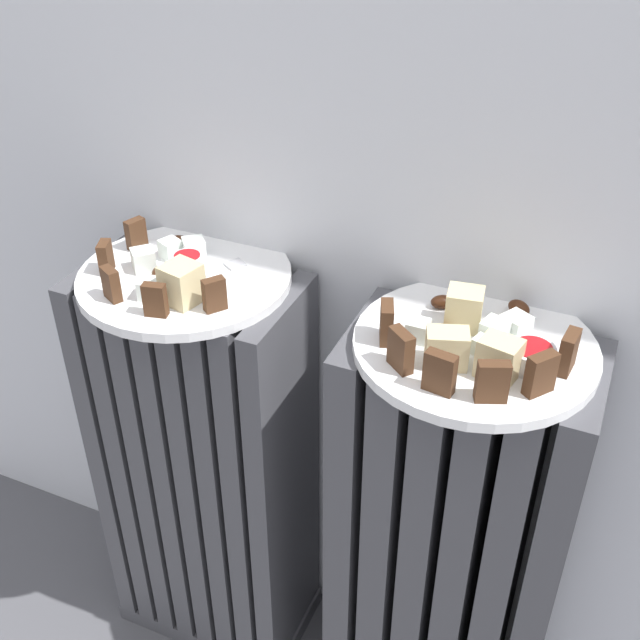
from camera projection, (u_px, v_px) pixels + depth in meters
radiator_left at (207, 473)px, 1.12m from camera, size 0.29×0.16×0.63m
radiator_right at (446, 553)px, 1.00m from camera, size 0.29×0.16×0.63m
plate_left at (185, 277)px, 0.93m from camera, size 0.26×0.26×0.01m
plate_right at (475, 347)px, 0.81m from camera, size 0.26×0.26×0.01m
dark_cake_slice_left_0 at (136, 234)px, 0.97m from camera, size 0.02×0.03×0.04m
dark_cake_slice_left_1 at (106, 257)px, 0.92m from camera, size 0.02×0.03×0.04m
dark_cake_slice_left_2 at (111, 284)px, 0.87m from camera, size 0.03×0.02×0.04m
dark_cake_slice_left_3 at (155, 300)px, 0.84m from camera, size 0.03×0.02×0.04m
dark_cake_slice_left_4 at (214, 295)px, 0.85m from camera, size 0.02×0.03×0.04m
marble_cake_slice_left_0 at (182, 284)px, 0.86m from camera, size 0.05×0.05×0.05m
turkish_delight_left_0 at (194, 249)px, 0.95m from camera, size 0.04×0.04×0.03m
turkish_delight_left_1 at (171, 249)px, 0.95m from camera, size 0.03×0.03×0.02m
turkish_delight_left_2 at (150, 289)px, 0.88m from camera, size 0.03×0.03×0.02m
turkish_delight_left_3 at (143, 260)px, 0.93m from camera, size 0.04×0.04×0.03m
medjool_date_left_0 at (193, 278)px, 0.90m from camera, size 0.03×0.03×0.02m
medjool_date_left_1 at (177, 241)px, 0.98m from camera, size 0.03×0.03×0.02m
medjool_date_left_2 at (158, 274)px, 0.91m from camera, size 0.03×0.03×0.02m
jam_bowl_left at (188, 263)px, 0.92m from camera, size 0.04×0.04×0.02m
dark_cake_slice_right_0 at (387, 323)px, 0.80m from camera, size 0.02×0.03×0.04m
dark_cake_slice_right_1 at (401, 350)px, 0.76m from camera, size 0.03×0.03×0.04m
dark_cake_slice_right_2 at (440, 373)px, 0.73m from camera, size 0.03×0.02×0.04m
dark_cake_slice_right_3 at (492, 382)px, 0.72m from camera, size 0.03×0.02×0.04m
dark_cake_slice_right_4 at (541, 374)px, 0.73m from camera, size 0.03×0.03×0.04m
dark_cake_slice_right_5 at (568, 352)px, 0.76m from camera, size 0.02×0.03×0.04m
marble_cake_slice_right_0 at (464, 309)px, 0.82m from camera, size 0.04×0.04×0.04m
marble_cake_slice_right_1 at (499, 358)px, 0.75m from camera, size 0.04×0.04×0.04m
marble_cake_slice_right_2 at (447, 348)px, 0.77m from camera, size 0.05×0.04×0.04m
turkish_delight_right_0 at (418, 330)px, 0.81m from camera, size 0.02×0.02×0.02m
turkish_delight_right_1 at (483, 346)px, 0.79m from camera, size 0.02×0.02×0.02m
turkish_delight_right_2 at (495, 333)px, 0.80m from camera, size 0.03×0.03×0.03m
turkish_delight_right_3 at (516, 326)px, 0.81m from camera, size 0.04×0.04×0.03m
medjool_date_right_0 at (441, 331)px, 0.82m from camera, size 0.03×0.03×0.01m
medjool_date_right_1 at (442, 302)px, 0.86m from camera, size 0.03×0.03×0.02m
medjool_date_right_2 at (519, 308)px, 0.85m from camera, size 0.03×0.03×0.02m
jam_bowl_right at (531, 356)px, 0.77m from camera, size 0.05×0.05×0.02m
fork at (216, 271)px, 0.93m from camera, size 0.06×0.09×0.00m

